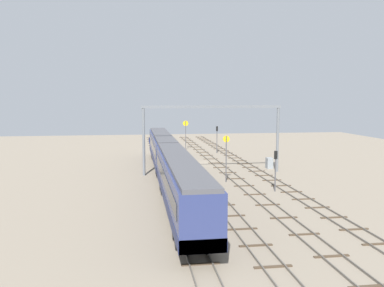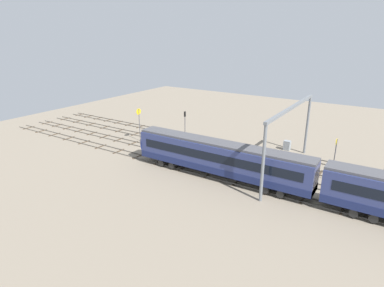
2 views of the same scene
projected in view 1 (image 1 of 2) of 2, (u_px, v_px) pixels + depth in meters
ground_plane at (202, 163)px, 61.93m from camera, size 103.42×103.42×0.00m
track_near_foreground at (242, 162)px, 62.83m from camera, size 87.42×2.40×0.16m
track_second_near at (216, 163)px, 62.22m from camera, size 87.42×2.40×0.16m
track_middle at (189, 163)px, 61.62m from camera, size 87.42×2.40×0.16m
track_with_train at (161, 164)px, 61.02m from camera, size 87.42×2.40×0.16m
train at (168, 161)px, 47.53m from camera, size 50.40×3.24×4.80m
overhead_gantry at (212, 123)px, 52.78m from camera, size 0.40×19.05×9.28m
speed_sign_near_foreground at (226, 153)px, 47.67m from camera, size 0.14×0.81×5.73m
speed_sign_mid_trackside at (186, 130)px, 78.50m from camera, size 0.14×1.08×5.81m
signal_light_trackside_approach at (217, 136)px, 73.34m from camera, size 0.31×0.32×5.06m
signal_light_trackside_departure at (276, 165)px, 42.91m from camera, size 0.31×0.32×4.52m
relay_cabinet at (269, 163)px, 57.46m from camera, size 1.07×0.84×1.57m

